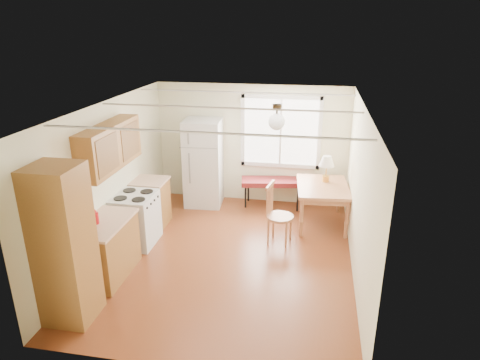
% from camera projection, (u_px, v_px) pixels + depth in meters
% --- Properties ---
extents(room_shell, '(4.60, 5.60, 2.62)m').
position_uv_depth(room_shell, '(228.00, 187.00, 6.68)').
color(room_shell, '#582512').
rests_on(room_shell, ground).
extents(kitchen_run, '(0.65, 3.40, 2.20)m').
position_uv_depth(kitchen_run, '(109.00, 219.00, 6.52)').
color(kitchen_run, brown).
rests_on(kitchen_run, ground).
extents(window_unit, '(1.64, 0.05, 1.51)m').
position_uv_depth(window_unit, '(281.00, 132.00, 8.75)').
color(window_unit, white).
rests_on(window_unit, room_shell).
extents(pendant_light, '(0.26, 0.26, 0.40)m').
position_uv_depth(pendant_light, '(277.00, 121.00, 6.59)').
color(pendant_light, black).
rests_on(pendant_light, room_shell).
extents(refrigerator, '(0.80, 0.80, 1.82)m').
position_uv_depth(refrigerator, '(204.00, 163.00, 8.91)').
color(refrigerator, silver).
rests_on(refrigerator, ground).
extents(bench, '(1.35, 0.68, 0.60)m').
position_uv_depth(bench, '(273.00, 182.00, 8.89)').
color(bench, maroon).
rests_on(bench, ground).
extents(dining_table, '(1.05, 1.33, 0.79)m').
position_uv_depth(dining_table, '(322.00, 191.00, 8.05)').
color(dining_table, '#9E603D').
rests_on(dining_table, ground).
extents(chair, '(0.49, 0.49, 1.07)m').
position_uv_depth(chair, '(275.00, 209.00, 7.41)').
color(chair, '#9E603D').
rests_on(chair, ground).
extents(table_lamp, '(0.29, 0.29, 0.51)m').
position_uv_depth(table_lamp, '(327.00, 163.00, 8.09)').
color(table_lamp, '#BD903C').
rests_on(table_lamp, dining_table).
extents(coffee_maker, '(0.20, 0.26, 0.39)m').
position_uv_depth(coffee_maker, '(84.00, 227.00, 5.82)').
color(coffee_maker, black).
rests_on(coffee_maker, kitchen_run).
extents(kettle, '(0.12, 0.12, 0.23)m').
position_uv_depth(kettle, '(95.00, 218.00, 6.22)').
color(kettle, red).
rests_on(kettle, kitchen_run).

